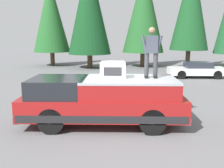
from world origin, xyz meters
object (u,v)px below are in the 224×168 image
Objects in this scene: pickup_truck at (103,100)px; compressor_unit at (113,70)px; person_on_truck_bed at (151,51)px; parked_car_white at (197,70)px.

pickup_truck is 1.11m from compressor_unit.
person_on_truck_bed is (0.10, -1.62, 1.68)m from pickup_truck.
pickup_truck is at bearing 100.04° from compressor_unit.
pickup_truck is 2.34m from person_on_truck_bed.
parked_car_white is at bearing -30.52° from compressor_unit.
compressor_unit is 0.20× the size of parked_car_white.
pickup_truck is at bearing 148.26° from parked_car_white.
parked_car_white is (10.27, -6.35, -0.29)m from pickup_truck.
compressor_unit is (0.06, -0.33, 1.05)m from pickup_truck.
person_on_truck_bed reaches higher than pickup_truck.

